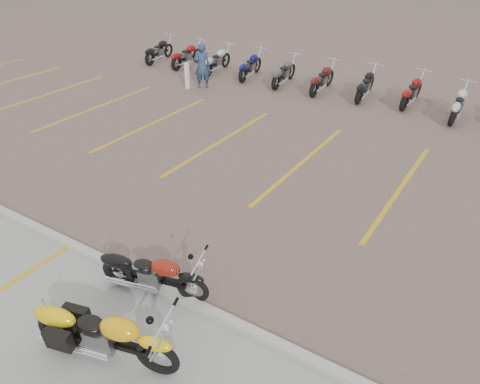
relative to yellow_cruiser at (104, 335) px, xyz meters
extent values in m
plane|color=#6E5A4F|center=(-0.44, 3.58, -0.48)|extent=(100.00, 100.00, 0.00)
cube|color=#ADAAA3|center=(-0.44, 1.58, -0.42)|extent=(60.00, 0.18, 0.12)
torus|color=black|center=(0.86, 0.22, -0.14)|extent=(0.70, 0.29, 0.69)
torus|color=black|center=(-0.74, -0.19, -0.14)|extent=(0.76, 0.36, 0.74)
cube|color=black|center=(0.06, 0.02, -0.08)|extent=(1.38, 0.47, 0.11)
cube|color=slate|center=(0.01, 0.00, -0.02)|extent=(0.51, 0.42, 0.36)
ellipsoid|color=#F0AA0C|center=(0.35, 0.09, 0.30)|extent=(0.68, 0.49, 0.32)
ellipsoid|color=black|center=(-0.12, -0.03, 0.26)|extent=(0.47, 0.37, 0.13)
torus|color=black|center=(0.37, 1.68, -0.19)|extent=(0.61, 0.25, 0.60)
torus|color=black|center=(-1.02, 1.32, -0.19)|extent=(0.66, 0.31, 0.64)
cube|color=black|center=(-0.32, 1.50, -0.13)|extent=(1.19, 0.41, 0.09)
cube|color=slate|center=(-0.37, 1.49, -0.08)|extent=(0.45, 0.37, 0.31)
ellipsoid|color=black|center=(-0.07, 1.56, 0.20)|extent=(0.59, 0.42, 0.28)
ellipsoid|color=black|center=(-0.48, 1.46, 0.16)|extent=(0.41, 0.32, 0.11)
imported|color=navy|center=(-6.72, 11.47, 0.38)|extent=(0.75, 0.72, 1.74)
cube|color=white|center=(-7.16, 11.07, 0.02)|extent=(0.18, 0.18, 1.00)
camera|label=1|loc=(4.35, -3.03, 5.31)|focal=35.00mm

